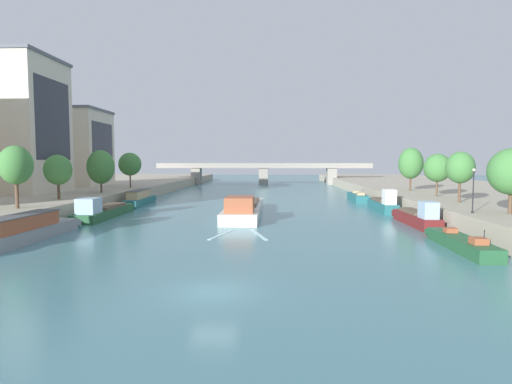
# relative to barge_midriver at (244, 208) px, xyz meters

# --- Properties ---
(ground_plane) EXTENTS (400.00, 400.00, 0.00)m
(ground_plane) POSITION_rel_barge_midriver_xyz_m (0.68, -32.01, -0.95)
(ground_plane) COLOR teal
(quay_left) EXTENTS (36.00, 170.00, 2.14)m
(quay_left) POSITION_rel_barge_midriver_xyz_m (-38.21, 22.99, 0.12)
(quay_left) COLOR #A89E89
(quay_left) RESTS_ON ground
(quay_right) EXTENTS (36.00, 170.00, 2.14)m
(quay_right) POSITION_rel_barge_midriver_xyz_m (39.57, 22.99, 0.12)
(quay_right) COLOR #A89E89
(quay_right) RESTS_ON ground
(barge_midriver) EXTENTS (4.37, 22.33, 3.02)m
(barge_midriver) POSITION_rel_barge_midriver_xyz_m (0.00, 0.00, 0.00)
(barge_midriver) COLOR silver
(barge_midriver) RESTS_ON ground
(wake_behind_barge) EXTENTS (5.60, 5.87, 0.03)m
(wake_behind_barge) POSITION_rel_barge_midriver_xyz_m (0.68, -14.28, -0.93)
(wake_behind_barge) COLOR silver
(wake_behind_barge) RESTS_ON ground
(moored_boat_left_midway) EXTENTS (2.89, 14.69, 2.47)m
(moored_boat_left_midway) POSITION_rel_barge_midriver_xyz_m (-18.16, -18.53, 0.09)
(moored_boat_left_midway) COLOR gray
(moored_boat_left_midway) RESTS_ON ground
(moored_boat_left_downstream) EXTENTS (3.17, 14.83, 2.84)m
(moored_boat_left_downstream) POSITION_rel_barge_midriver_xyz_m (-17.72, -2.82, -0.10)
(moored_boat_left_downstream) COLOR #235633
(moored_boat_left_downstream) RESTS_ON ground
(moored_boat_left_gap_after) EXTENTS (2.53, 12.21, 2.50)m
(moored_boat_left_gap_after) POSITION_rel_barge_midriver_xyz_m (-17.95, 12.19, 0.10)
(moored_boat_left_gap_after) COLOR #23666B
(moored_boat_left_gap_after) RESTS_ON ground
(moored_boat_right_second) EXTENTS (2.06, 11.01, 2.13)m
(moored_boat_right_second) POSITION_rel_barge_midriver_xyz_m (19.08, -20.19, -0.40)
(moored_boat_right_second) COLOR #235633
(moored_boat_right_second) RESTS_ON ground
(moored_boat_right_far) EXTENTS (2.18, 11.28, 2.97)m
(moored_boat_right_far) POSITION_rel_barge_midriver_xyz_m (19.88, -7.56, -0.03)
(moored_boat_right_far) COLOR maroon
(moored_boat_right_far) RESTS_ON ground
(moored_boat_right_end) EXTENTS (2.28, 11.72, 3.34)m
(moored_boat_right_end) POSITION_rel_barge_midriver_xyz_m (19.62, 5.76, 0.06)
(moored_boat_right_end) COLOR #23666B
(moored_boat_right_end) RESTS_ON ground
(moored_boat_right_downstream) EXTENTS (2.67, 11.59, 2.34)m
(moored_boat_right_downstream) POSITION_rel_barge_midriver_xyz_m (19.09, 21.32, -0.29)
(moored_boat_right_downstream) COLOR #23666B
(moored_boat_right_downstream) RESTS_ON ground
(tree_left_end_of_row) EXTENTS (3.41, 3.41, 6.65)m
(tree_left_end_of_row) POSITION_rel_barge_midriver_xyz_m (-23.21, -11.64, 5.76)
(tree_left_end_of_row) COLOR brown
(tree_left_end_of_row) RESTS_ON quay_left
(tree_left_midway) EXTENTS (3.53, 3.53, 5.86)m
(tree_left_midway) POSITION_rel_barge_midriver_xyz_m (-24.34, -1.07, 5.05)
(tree_left_midway) COLOR brown
(tree_left_midway) RESTS_ON quay_left
(tree_left_second) EXTENTS (4.24, 4.24, 6.76)m
(tree_left_second) POSITION_rel_barge_midriver_xyz_m (-23.47, 10.30, 5.27)
(tree_left_second) COLOR brown
(tree_left_second) RESTS_ON quay_left
(tree_left_third) EXTENTS (4.22, 4.22, 6.61)m
(tree_left_third) POSITION_rel_barge_midriver_xyz_m (-23.31, 23.13, 5.63)
(tree_left_third) COLOR brown
(tree_left_third) RESTS_ON quay_left
(tree_right_far) EXTENTS (4.24, 4.24, 6.23)m
(tree_right_far) POSITION_rel_barge_midriver_xyz_m (26.34, -14.02, 5.20)
(tree_right_far) COLOR brown
(tree_right_far) RESTS_ON quay_right
(tree_right_second) EXTENTS (3.34, 3.34, 6.14)m
(tree_right_second) POSITION_rel_barge_midriver_xyz_m (26.36, -3.19, 5.41)
(tree_right_second) COLOR brown
(tree_right_second) RESTS_ON quay_right
(tree_right_midway) EXTENTS (3.75, 3.75, 6.06)m
(tree_right_midway) POSITION_rel_barge_midriver_xyz_m (27.12, 5.74, 5.24)
(tree_right_midway) COLOR brown
(tree_right_midway) RESTS_ON quay_right
(tree_right_third) EXTENTS (4.04, 4.04, 7.27)m
(tree_right_third) POSITION_rel_barge_midriver_xyz_m (27.14, 17.25, 5.83)
(tree_right_third) COLOR brown
(tree_right_third) RESTS_ON quay_right
(lamppost_right_bank) EXTENTS (0.28, 0.28, 4.30)m
(lamppost_right_bank) POSITION_rel_barge_midriver_xyz_m (23.05, -13.62, 3.56)
(lamppost_right_bank) COLOR black
(lamppost_right_bank) RESTS_ON quay_right
(building_left_tall) EXTENTS (16.33, 12.93, 21.31)m
(building_left_tall) POSITION_rel_barge_midriver_xyz_m (-38.50, 9.73, 11.86)
(building_left_tall) COLOR beige
(building_left_tall) RESTS_ON quay_left
(building_left_corner) EXTENTS (15.09, 12.76, 15.61)m
(building_left_corner) POSITION_rel_barge_midriver_xyz_m (-38.50, 29.67, 9.01)
(building_left_corner) COLOR beige
(building_left_corner) RESTS_ON quay_left
(bridge_far) EXTENTS (65.78, 4.40, 6.55)m
(bridge_far) POSITION_rel_barge_midriver_xyz_m (0.68, 73.51, 3.28)
(bridge_far) COLOR gray
(bridge_far) RESTS_ON ground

